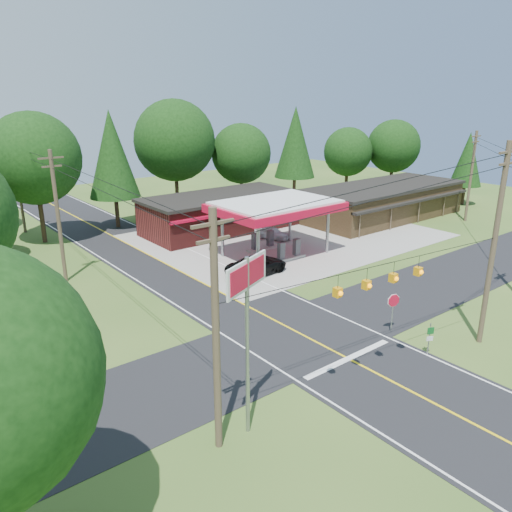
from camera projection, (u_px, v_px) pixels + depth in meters
ground at (303, 335)px, 29.85m from camera, size 120.00×120.00×0.00m
main_highway at (303, 335)px, 29.84m from camera, size 8.00×120.00×0.02m
cross_road at (303, 335)px, 29.84m from camera, size 70.00×7.00×0.02m
lane_center_yellow at (303, 335)px, 29.84m from camera, size 0.15×110.00×0.00m
gas_canopy at (276, 208)px, 43.52m from camera, size 10.60×7.40×4.88m
convenience_store at (221, 212)px, 52.27m from camera, size 16.40×7.55×3.80m
strip_building at (383, 201)px, 57.72m from camera, size 20.40×8.75×3.80m
utility_pole_near_right at (494, 244)px, 27.23m from camera, size 1.80×0.30×11.50m
utility_pole_near_left at (216, 331)px, 18.89m from camera, size 1.80×0.30×10.00m
utility_pole_far_left at (58, 215)px, 36.88m from camera, size 1.80×0.30×10.00m
utility_pole_far_right at (471, 175)px, 55.06m from camera, size 1.80×0.30×10.00m
utility_pole_north at (19, 187)px, 50.56m from camera, size 0.30×0.30×9.50m
overhead_beacons at (381, 267)px, 22.86m from camera, size 17.04×2.04×1.03m
treeline_backdrop at (131, 165)px, 45.87m from camera, size 70.27×51.59×13.30m
suv_car at (257, 265)px, 39.72m from camera, size 5.77×5.77×1.47m
sedan_car at (272, 233)px, 49.41m from camera, size 4.69×4.69×1.23m
big_stop_sign at (247, 303)px, 19.54m from camera, size 2.72×1.20×7.86m
octagonal_stop_sign at (393, 304)px, 29.69m from camera, size 0.83×0.30×2.49m
route_sign_post at (430, 336)px, 27.27m from camera, size 0.37×0.19×1.91m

